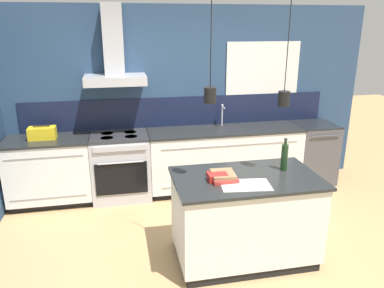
% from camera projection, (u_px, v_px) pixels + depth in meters
% --- Properties ---
extents(ground_plane, '(16.00, 16.00, 0.00)m').
position_uv_depth(ground_plane, '(213.00, 257.00, 3.94)').
color(ground_plane, tan).
rests_on(ground_plane, ground).
extents(wall_back, '(5.60, 2.20, 2.60)m').
position_uv_depth(wall_back, '(176.00, 96.00, 5.37)').
color(wall_back, navy).
rests_on(wall_back, ground_plane).
extents(counter_run_left, '(1.09, 0.64, 0.91)m').
position_uv_depth(counter_run_left, '(50.00, 171.00, 5.03)').
color(counter_run_left, black).
rests_on(counter_run_left, ground_plane).
extents(counter_run_sink, '(2.22, 0.64, 1.23)m').
position_uv_depth(counter_run_sink, '(224.00, 158.00, 5.49)').
color(counter_run_sink, black).
rests_on(counter_run_sink, ground_plane).
extents(oven_range, '(0.79, 0.66, 0.91)m').
position_uv_depth(oven_range, '(121.00, 166.00, 5.20)').
color(oven_range, '#B5B5BA').
rests_on(oven_range, ground_plane).
extents(dishwasher, '(0.59, 0.65, 0.91)m').
position_uv_depth(dishwasher, '(312.00, 152.00, 5.75)').
color(dishwasher, '#4C4C51').
rests_on(dishwasher, ground_plane).
extents(kitchen_island, '(1.44, 0.86, 0.91)m').
position_uv_depth(kitchen_island, '(245.00, 217.00, 3.82)').
color(kitchen_island, black).
rests_on(kitchen_island, ground_plane).
extents(bottle_on_island, '(0.07, 0.07, 0.34)m').
position_uv_depth(bottle_on_island, '(284.00, 157.00, 3.81)').
color(bottle_on_island, '#193319').
rests_on(bottle_on_island, kitchen_island).
extents(book_stack, '(0.25, 0.30, 0.07)m').
position_uv_depth(book_stack, '(223.00, 176.00, 3.61)').
color(book_stack, '#B2332D').
rests_on(book_stack, kitchen_island).
extents(red_supply_box, '(0.19, 0.13, 0.07)m').
position_uv_depth(red_supply_box, '(218.00, 177.00, 3.57)').
color(red_supply_box, red).
rests_on(red_supply_box, kitchen_island).
extents(paper_pile, '(0.49, 0.33, 0.01)m').
position_uv_depth(paper_pile, '(246.00, 185.00, 3.48)').
color(paper_pile, silver).
rests_on(paper_pile, kitchen_island).
extents(yellow_toolbox, '(0.34, 0.18, 0.19)m').
position_uv_depth(yellow_toolbox, '(42.00, 133.00, 4.85)').
color(yellow_toolbox, gold).
rests_on(yellow_toolbox, counter_run_left).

